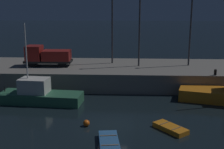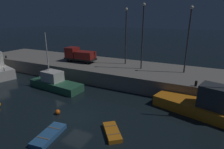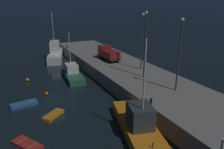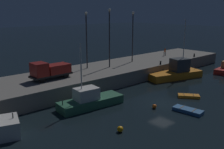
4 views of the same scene
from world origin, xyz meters
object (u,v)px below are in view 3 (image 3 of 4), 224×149
(fishing_boat_white, at_px, (138,123))
(dinghy_red_small, at_px, (53,115))
(lamp_post_west, at_px, (142,38))
(utility_truck, at_px, (108,53))
(rowboat_white_mid, at_px, (24,104))
(bollard_west, at_px, (151,101))
(bollard_east, at_px, (67,47))
(lamp_post_central, at_px, (179,50))
(mooring_buoy_near, at_px, (27,80))
(lamp_post_east, at_px, (145,41))
(fishing_trawler_red, at_px, (55,53))
(dinghy_orange_near, at_px, (27,145))
(fishing_boat_blue, at_px, (72,74))
(mooring_buoy_mid, at_px, (46,94))

(fishing_boat_white, relative_size, dinghy_red_small, 3.57)
(dinghy_red_small, xyz_separation_m, lamp_post_west, (-5.21, 15.57, 7.09))
(lamp_post_west, height_order, utility_truck, lamp_post_west)
(rowboat_white_mid, bearing_deg, bollard_west, 49.49)
(bollard_east, bearing_deg, lamp_post_central, 9.06)
(fishing_boat_white, relative_size, mooring_buoy_near, 17.30)
(lamp_post_east, bearing_deg, bollard_east, -170.34)
(rowboat_white_mid, xyz_separation_m, lamp_post_west, (-0.69, 18.34, 7.07))
(fishing_trawler_red, height_order, mooring_buoy_near, fishing_trawler_red)
(fishing_boat_white, xyz_separation_m, lamp_post_west, (-12.33, 8.55, 6.21))
(dinghy_orange_near, bearing_deg, fishing_boat_blue, 150.35)
(bollard_east, bearing_deg, lamp_post_east, 9.66)
(rowboat_white_mid, distance_m, lamp_post_central, 20.62)
(fishing_trawler_red, bearing_deg, mooring_buoy_mid, -16.78)
(dinghy_orange_near, bearing_deg, bollard_east, 157.94)
(fishing_boat_blue, distance_m, dinghy_red_small, 13.32)
(mooring_buoy_near, relative_size, bollard_west, 0.95)
(dinghy_red_small, relative_size, utility_truck, 0.50)
(lamp_post_east, bearing_deg, lamp_post_central, 6.55)
(lamp_post_east, distance_m, bollard_east, 26.28)
(fishing_boat_white, xyz_separation_m, dinghy_red_small, (-7.12, -7.02, -0.89))
(lamp_post_east, bearing_deg, dinghy_red_small, -82.07)
(fishing_trawler_red, xyz_separation_m, dinghy_orange_near, (30.80, -9.84, -1.17))
(mooring_buoy_mid, xyz_separation_m, lamp_post_east, (4.59, 13.37, 7.26))
(mooring_buoy_mid, height_order, utility_truck, utility_truck)
(rowboat_white_mid, height_order, dinghy_red_small, rowboat_white_mid)
(fishing_trawler_red, xyz_separation_m, fishing_boat_blue, (14.29, -0.44, -0.54))
(fishing_boat_blue, relative_size, mooring_buoy_near, 13.94)
(mooring_buoy_near, xyz_separation_m, mooring_buoy_mid, (7.13, 1.72, -0.03))
(dinghy_orange_near, xyz_separation_m, rowboat_white_mid, (-9.15, 0.67, -0.01))
(dinghy_orange_near, bearing_deg, lamp_post_central, 91.50)
(fishing_trawler_red, distance_m, lamp_post_east, 26.10)
(rowboat_white_mid, xyz_separation_m, utility_truck, (-8.46, 16.19, 3.18))
(mooring_buoy_mid, bearing_deg, lamp_post_central, 52.81)
(mooring_buoy_mid, xyz_separation_m, lamp_post_west, (1.31, 15.09, 7.02))
(rowboat_white_mid, distance_m, utility_truck, 18.54)
(bollard_east, bearing_deg, bollard_west, -0.11)
(rowboat_white_mid, relative_size, bollard_west, 5.57)
(mooring_buoy_mid, bearing_deg, fishing_trawler_red, 163.22)
(utility_truck, bearing_deg, lamp_post_west, 15.42)
(dinghy_red_small, distance_m, lamp_post_west, 17.89)
(lamp_post_central, xyz_separation_m, bollard_west, (1.77, -5.09, -4.83))
(dinghy_orange_near, height_order, mooring_buoy_mid, mooring_buoy_mid)
(fishing_trawler_red, distance_m, fishing_boat_white, 33.30)
(dinghy_orange_near, bearing_deg, lamp_post_east, 110.76)
(mooring_buoy_mid, distance_m, bollard_east, 22.80)
(mooring_buoy_mid, bearing_deg, bollard_east, 156.52)
(fishing_boat_white, distance_m, lamp_post_west, 16.24)
(utility_truck, height_order, bollard_west, utility_truck)
(fishing_boat_white, height_order, lamp_post_central, lamp_post_central)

